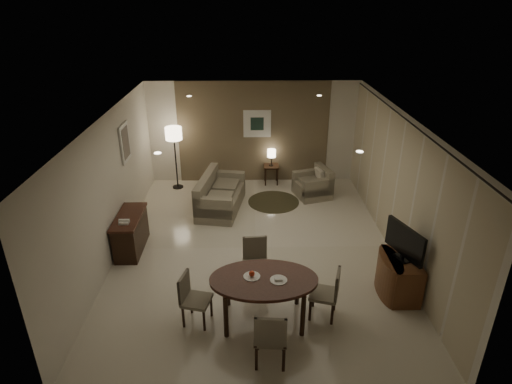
{
  "coord_description": "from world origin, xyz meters",
  "views": [
    {
      "loc": [
        -0.17,
        -7.39,
        4.68
      ],
      "look_at": [
        0.0,
        0.2,
        1.15
      ],
      "focal_mm": 30.0,
      "sensor_mm": 36.0,
      "label": 1
    }
  ],
  "objects_px": {
    "side_table": "(271,174)",
    "floor_lamp": "(176,158)",
    "chair_left": "(197,300)",
    "chair_right": "(323,293)",
    "chair_near": "(271,334)",
    "console_desk": "(131,233)",
    "tv_cabinet": "(400,276)",
    "armchair": "(313,182)",
    "dining_table": "(264,299)",
    "sofa": "(221,193)",
    "chair_far": "(256,266)"
  },
  "relations": [
    {
      "from": "side_table",
      "to": "floor_lamp",
      "type": "relative_size",
      "value": 0.31
    },
    {
      "from": "chair_left",
      "to": "chair_right",
      "type": "distance_m",
      "value": 1.97
    },
    {
      "from": "chair_near",
      "to": "chair_right",
      "type": "bearing_deg",
      "value": -129.45
    },
    {
      "from": "console_desk",
      "to": "floor_lamp",
      "type": "height_order",
      "value": "floor_lamp"
    },
    {
      "from": "chair_left",
      "to": "chair_right",
      "type": "relative_size",
      "value": 0.98
    },
    {
      "from": "tv_cabinet",
      "to": "chair_left",
      "type": "height_order",
      "value": "chair_left"
    },
    {
      "from": "floor_lamp",
      "to": "tv_cabinet",
      "type": "bearing_deg",
      "value": -45.64
    },
    {
      "from": "chair_right",
      "to": "armchair",
      "type": "xyz_separation_m",
      "value": [
        0.46,
        4.44,
        -0.06
      ]
    },
    {
      "from": "chair_left",
      "to": "floor_lamp",
      "type": "xyz_separation_m",
      "value": [
        -1.05,
        5.15,
        0.41
      ]
    },
    {
      "from": "console_desk",
      "to": "side_table",
      "type": "xyz_separation_m",
      "value": [
        2.97,
        3.25,
        -0.12
      ]
    },
    {
      "from": "console_desk",
      "to": "armchair",
      "type": "height_order",
      "value": "console_desk"
    },
    {
      "from": "dining_table",
      "to": "sofa",
      "type": "height_order",
      "value": "sofa"
    },
    {
      "from": "chair_near",
      "to": "armchair",
      "type": "distance_m",
      "value": 5.51
    },
    {
      "from": "chair_left",
      "to": "chair_right",
      "type": "xyz_separation_m",
      "value": [
        1.97,
        0.1,
        0.01
      ]
    },
    {
      "from": "sofa",
      "to": "floor_lamp",
      "type": "bearing_deg",
      "value": 54.1
    },
    {
      "from": "side_table",
      "to": "floor_lamp",
      "type": "bearing_deg",
      "value": -174.62
    },
    {
      "from": "tv_cabinet",
      "to": "armchair",
      "type": "height_order",
      "value": "armchair"
    },
    {
      "from": "chair_near",
      "to": "side_table",
      "type": "bearing_deg",
      "value": -88.61
    },
    {
      "from": "chair_left",
      "to": "floor_lamp",
      "type": "relative_size",
      "value": 0.51
    },
    {
      "from": "chair_right",
      "to": "chair_far",
      "type": "bearing_deg",
      "value": -108.51
    },
    {
      "from": "floor_lamp",
      "to": "chair_near",
      "type": "bearing_deg",
      "value": -70.16
    },
    {
      "from": "chair_right",
      "to": "tv_cabinet",
      "type": "bearing_deg",
      "value": 127.75
    },
    {
      "from": "armchair",
      "to": "chair_right",
      "type": "bearing_deg",
      "value": -22.82
    },
    {
      "from": "chair_right",
      "to": "sofa",
      "type": "xyz_separation_m",
      "value": [
        -1.81,
        3.8,
        -0.02
      ]
    },
    {
      "from": "sofa",
      "to": "chair_near",
      "type": "bearing_deg",
      "value": -159.0
    },
    {
      "from": "tv_cabinet",
      "to": "sofa",
      "type": "distance_m",
      "value": 4.57
    },
    {
      "from": "dining_table",
      "to": "chair_far",
      "type": "xyz_separation_m",
      "value": [
        -0.1,
        0.82,
        0.06
      ]
    },
    {
      "from": "chair_near",
      "to": "side_table",
      "type": "relative_size",
      "value": 1.81
    },
    {
      "from": "tv_cabinet",
      "to": "floor_lamp",
      "type": "xyz_separation_m",
      "value": [
        -4.42,
        4.52,
        0.47
      ]
    },
    {
      "from": "tv_cabinet",
      "to": "armchair",
      "type": "xyz_separation_m",
      "value": [
        -0.93,
        3.92,
        0.02
      ]
    },
    {
      "from": "chair_left",
      "to": "sofa",
      "type": "bearing_deg",
      "value": 12.13
    },
    {
      "from": "chair_left",
      "to": "side_table",
      "type": "distance_m",
      "value": 5.57
    },
    {
      "from": "console_desk",
      "to": "tv_cabinet",
      "type": "height_order",
      "value": "console_desk"
    },
    {
      "from": "side_table",
      "to": "chair_far",
      "type": "bearing_deg",
      "value": -96.44
    },
    {
      "from": "chair_near",
      "to": "chair_right",
      "type": "distance_m",
      "value": 1.26
    },
    {
      "from": "chair_far",
      "to": "chair_right",
      "type": "relative_size",
      "value": 1.05
    },
    {
      "from": "chair_right",
      "to": "armchair",
      "type": "distance_m",
      "value": 4.47
    },
    {
      "from": "tv_cabinet",
      "to": "chair_near",
      "type": "height_order",
      "value": "chair_near"
    },
    {
      "from": "side_table",
      "to": "floor_lamp",
      "type": "distance_m",
      "value": 2.57
    },
    {
      "from": "dining_table",
      "to": "chair_left",
      "type": "relative_size",
      "value": 1.97
    },
    {
      "from": "chair_right",
      "to": "side_table",
      "type": "distance_m",
      "value": 5.31
    },
    {
      "from": "console_desk",
      "to": "chair_right",
      "type": "xyz_separation_m",
      "value": [
        3.5,
        -2.03,
        0.05
      ]
    },
    {
      "from": "sofa",
      "to": "chair_right",
      "type": "bearing_deg",
      "value": -144.75
    },
    {
      "from": "chair_far",
      "to": "sofa",
      "type": "xyz_separation_m",
      "value": [
        -0.76,
        3.05,
        -0.04
      ]
    },
    {
      "from": "tv_cabinet",
      "to": "chair_right",
      "type": "xyz_separation_m",
      "value": [
        -1.39,
        -0.53,
        0.08
      ]
    },
    {
      "from": "console_desk",
      "to": "chair_far",
      "type": "bearing_deg",
      "value": -27.62
    },
    {
      "from": "console_desk",
      "to": "sofa",
      "type": "distance_m",
      "value": 2.45
    },
    {
      "from": "armchair",
      "to": "sofa",
      "type": "bearing_deg",
      "value": -90.98
    },
    {
      "from": "chair_left",
      "to": "armchair",
      "type": "xyz_separation_m",
      "value": [
        2.43,
        4.55,
        -0.05
      ]
    },
    {
      "from": "tv_cabinet",
      "to": "sofa",
      "type": "height_order",
      "value": "sofa"
    }
  ]
}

